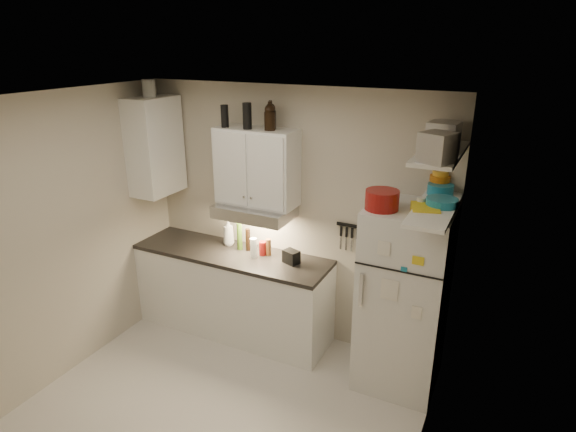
% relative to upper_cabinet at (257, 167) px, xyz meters
% --- Properties ---
extents(floor, '(3.20, 3.00, 0.02)m').
position_rel_upper_cabinet_xyz_m(floor, '(0.30, -1.33, -1.84)').
color(floor, silver).
rests_on(floor, ground).
extents(ceiling, '(3.20, 3.00, 0.02)m').
position_rel_upper_cabinet_xyz_m(ceiling, '(0.30, -1.33, 0.78)').
color(ceiling, silver).
rests_on(ceiling, ground).
extents(back_wall, '(3.20, 0.02, 2.60)m').
position_rel_upper_cabinet_xyz_m(back_wall, '(0.30, 0.18, -0.53)').
color(back_wall, '#BDB4A1').
rests_on(back_wall, ground).
extents(left_wall, '(0.02, 3.00, 2.60)m').
position_rel_upper_cabinet_xyz_m(left_wall, '(-1.31, -1.33, -0.53)').
color(left_wall, '#BDB4A1').
rests_on(left_wall, ground).
extents(right_wall, '(0.02, 3.00, 2.60)m').
position_rel_upper_cabinet_xyz_m(right_wall, '(1.91, -1.33, -0.53)').
color(right_wall, '#BDB4A1').
rests_on(right_wall, ground).
extents(base_cabinet, '(2.10, 0.60, 0.88)m').
position_rel_upper_cabinet_xyz_m(base_cabinet, '(-0.25, -0.14, -1.39)').
color(base_cabinet, white).
rests_on(base_cabinet, floor).
extents(countertop, '(2.10, 0.62, 0.04)m').
position_rel_upper_cabinet_xyz_m(countertop, '(-0.25, -0.14, -0.93)').
color(countertop, black).
rests_on(countertop, base_cabinet).
extents(upper_cabinet, '(0.80, 0.33, 0.75)m').
position_rel_upper_cabinet_xyz_m(upper_cabinet, '(0.00, 0.00, 0.00)').
color(upper_cabinet, white).
rests_on(upper_cabinet, back_wall).
extents(side_cabinet, '(0.33, 0.55, 1.00)m').
position_rel_upper_cabinet_xyz_m(side_cabinet, '(-1.14, -0.14, 0.12)').
color(side_cabinet, white).
rests_on(side_cabinet, left_wall).
extents(range_hood, '(0.76, 0.46, 0.12)m').
position_rel_upper_cabinet_xyz_m(range_hood, '(0.00, -0.06, -0.44)').
color(range_hood, silver).
rests_on(range_hood, back_wall).
extents(fridge, '(0.70, 0.68, 1.70)m').
position_rel_upper_cabinet_xyz_m(fridge, '(1.55, -0.18, -0.98)').
color(fridge, silver).
rests_on(fridge, floor).
extents(shelf_hi, '(0.30, 0.95, 0.03)m').
position_rel_upper_cabinet_xyz_m(shelf_hi, '(1.75, -0.31, 0.38)').
color(shelf_hi, white).
rests_on(shelf_hi, right_wall).
extents(shelf_lo, '(0.30, 0.95, 0.03)m').
position_rel_upper_cabinet_xyz_m(shelf_lo, '(1.75, -0.31, -0.07)').
color(shelf_lo, white).
rests_on(shelf_lo, right_wall).
extents(knife_strip, '(0.42, 0.02, 0.03)m').
position_rel_upper_cabinet_xyz_m(knife_strip, '(1.00, 0.15, -0.51)').
color(knife_strip, black).
rests_on(knife_strip, back_wall).
extents(dutch_oven, '(0.30, 0.30, 0.16)m').
position_rel_upper_cabinet_xyz_m(dutch_oven, '(1.34, -0.32, -0.05)').
color(dutch_oven, maroon).
rests_on(dutch_oven, fridge).
extents(book_stack, '(0.27, 0.30, 0.09)m').
position_rel_upper_cabinet_xyz_m(book_stack, '(1.69, -0.35, -0.08)').
color(book_stack, yellow).
rests_on(book_stack, fridge).
extents(spice_jar, '(0.07, 0.07, 0.11)m').
position_rel_upper_cabinet_xyz_m(spice_jar, '(1.63, -0.24, -0.07)').
color(spice_jar, silver).
rests_on(spice_jar, fridge).
extents(stock_pot, '(0.26, 0.26, 0.18)m').
position_rel_upper_cabinet_xyz_m(stock_pot, '(1.72, -0.03, 0.48)').
color(stock_pot, silver).
rests_on(stock_pot, shelf_hi).
extents(tin_a, '(0.23, 0.22, 0.21)m').
position_rel_upper_cabinet_xyz_m(tin_a, '(1.75, -0.31, 0.50)').
color(tin_a, '#AAAAAD').
rests_on(tin_a, shelf_hi).
extents(tin_b, '(0.26, 0.26, 0.20)m').
position_rel_upper_cabinet_xyz_m(tin_b, '(1.78, -0.68, 0.49)').
color(tin_b, '#AAAAAD').
rests_on(tin_b, shelf_hi).
extents(bowl_teal, '(0.21, 0.21, 0.09)m').
position_rel_upper_cabinet_xyz_m(bowl_teal, '(1.73, 0.05, -0.01)').
color(bowl_teal, teal).
rests_on(bowl_teal, shelf_lo).
extents(bowl_orange, '(0.17, 0.17, 0.05)m').
position_rel_upper_cabinet_xyz_m(bowl_orange, '(1.70, 0.14, 0.06)').
color(bowl_orange, '#BE6611').
rests_on(bowl_orange, bowl_teal).
extents(bowl_yellow, '(0.13, 0.13, 0.04)m').
position_rel_upper_cabinet_xyz_m(bowl_yellow, '(1.70, 0.14, 0.11)').
color(bowl_yellow, gold).
rests_on(bowl_yellow, bowl_orange).
extents(plates, '(0.32, 0.32, 0.06)m').
position_rel_upper_cabinet_xyz_m(plates, '(1.79, -0.25, -0.02)').
color(plates, teal).
rests_on(plates, shelf_lo).
extents(growler_a, '(0.13, 0.13, 0.24)m').
position_rel_upper_cabinet_xyz_m(growler_a, '(0.14, 0.03, 0.50)').
color(growler_a, black).
rests_on(growler_a, upper_cabinet).
extents(growler_b, '(0.12, 0.12, 0.24)m').
position_rel_upper_cabinet_xyz_m(growler_b, '(0.17, -0.03, 0.50)').
color(growler_b, black).
rests_on(growler_b, upper_cabinet).
extents(thermos_a, '(0.10, 0.10, 0.24)m').
position_rel_upper_cabinet_xyz_m(thermos_a, '(-0.05, -0.07, 0.50)').
color(thermos_a, black).
rests_on(thermos_a, upper_cabinet).
extents(thermos_b, '(0.09, 0.09, 0.21)m').
position_rel_upper_cabinet_xyz_m(thermos_b, '(-0.29, -0.08, 0.48)').
color(thermos_b, black).
rests_on(thermos_b, upper_cabinet).
extents(side_jar, '(0.15, 0.15, 0.17)m').
position_rel_upper_cabinet_xyz_m(side_jar, '(-1.13, -0.14, 0.71)').
color(side_jar, silver).
rests_on(side_jar, side_cabinet).
extents(soap_bottle, '(0.13, 0.13, 0.33)m').
position_rel_upper_cabinet_xyz_m(soap_bottle, '(-0.38, 0.02, -0.74)').
color(soap_bottle, white).
rests_on(soap_bottle, countertop).
extents(pepper_mill, '(0.07, 0.07, 0.18)m').
position_rel_upper_cabinet_xyz_m(pepper_mill, '(0.13, -0.02, -0.82)').
color(pepper_mill, brown).
rests_on(pepper_mill, countertop).
extents(oil_bottle, '(0.06, 0.06, 0.29)m').
position_rel_upper_cabinet_xyz_m(oil_bottle, '(-0.21, -0.03, -0.76)').
color(oil_bottle, '#385816').
rests_on(oil_bottle, countertop).
extents(vinegar_bottle, '(0.06, 0.06, 0.24)m').
position_rel_upper_cabinet_xyz_m(vinegar_bottle, '(-0.12, -0.01, -0.79)').
color(vinegar_bottle, black).
rests_on(vinegar_bottle, countertop).
extents(clear_bottle, '(0.08, 0.08, 0.20)m').
position_rel_upper_cabinet_xyz_m(clear_bottle, '(0.02, -0.13, -0.80)').
color(clear_bottle, silver).
rests_on(clear_bottle, countertop).
extents(red_jar, '(0.09, 0.09, 0.15)m').
position_rel_upper_cabinet_xyz_m(red_jar, '(0.07, -0.05, -0.83)').
color(red_jar, maroon).
rests_on(red_jar, countertop).
extents(caddy, '(0.18, 0.15, 0.13)m').
position_rel_upper_cabinet_xyz_m(caddy, '(0.41, -0.08, -0.84)').
color(caddy, black).
rests_on(caddy, countertop).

